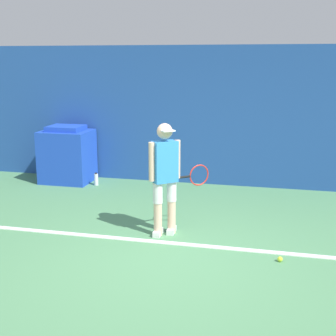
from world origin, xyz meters
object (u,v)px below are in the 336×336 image
Objects in this scene: tennis_player at (166,174)px; water_bottle at (96,179)px; covered_chair at (67,155)px; tennis_ball at (280,259)px.

tennis_player is 3.14m from water_bottle.
tennis_player is 3.64m from covered_chair.
tennis_player is 1.39× the size of covered_chair.
tennis_player is at bearing -42.37° from covered_chair.
tennis_player reaches higher than water_bottle.
tennis_player reaches higher than covered_chair.
covered_chair is (-4.30, 3.04, 0.52)m from tennis_ball.
water_bottle is at bearing 141.47° from tennis_ball.
covered_chair is 4.52× the size of water_bottle.
covered_chair is at bearing 167.39° from water_bottle.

